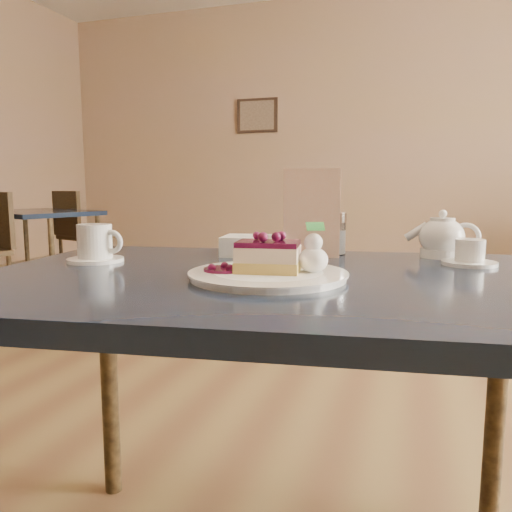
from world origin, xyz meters
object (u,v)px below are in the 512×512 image
(cheesecake_slice, at_px, (268,257))
(dessert_plate, at_px, (268,275))
(main_table, at_px, (272,312))
(tea_set, at_px, (447,241))
(coffee_set, at_px, (96,245))
(bg_table_far_left, at_px, (40,285))

(cheesecake_slice, bearing_deg, dessert_plate, 127.69)
(main_table, relative_size, tea_set, 5.65)
(main_table, bearing_deg, dessert_plate, -90.00)
(dessert_plate, bearing_deg, cheesecake_slice, -45.00)
(main_table, xyz_separation_m, coffee_set, (-0.41, 0.04, 0.11))
(dessert_plate, relative_size, bg_table_far_left, 0.17)
(main_table, distance_m, dessert_plate, 0.09)
(cheesecake_slice, distance_m, bg_table_far_left, 3.66)
(cheesecake_slice, xyz_separation_m, bg_table_far_left, (-2.64, 2.44, -0.67))
(main_table, relative_size, cheesecake_slice, 9.95)
(main_table, xyz_separation_m, dessert_plate, (0.01, -0.05, 0.08))
(main_table, distance_m, coffee_set, 0.42)
(coffee_set, height_order, bg_table_far_left, coffee_set)
(dessert_plate, distance_m, bg_table_far_left, 3.65)
(main_table, height_order, cheesecake_slice, cheesecake_slice)
(tea_set, bearing_deg, coffee_set, -159.09)
(cheesecake_slice, relative_size, coffee_set, 0.93)
(main_table, height_order, coffee_set, coffee_set)
(dessert_plate, bearing_deg, tea_set, 48.93)
(dessert_plate, height_order, bg_table_far_left, dessert_plate)
(coffee_set, relative_size, bg_table_far_left, 0.08)
(dessert_plate, bearing_deg, bg_table_far_left, 137.33)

